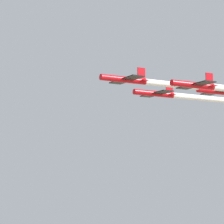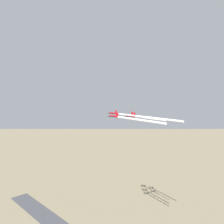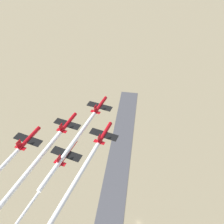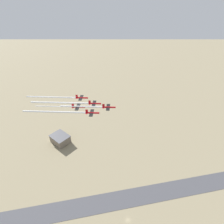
# 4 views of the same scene
# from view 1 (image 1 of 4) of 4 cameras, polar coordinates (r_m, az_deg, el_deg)

# --- Properties ---
(jet_0) EXTENTS (9.50, 9.36, 3.48)m
(jet_0) POSITION_cam_1_polar(r_m,az_deg,el_deg) (107.02, 1.42, 3.53)
(jet_0) COLOR #B20C14
(jet_1) EXTENTS (9.50, 9.36, 3.48)m
(jet_1) POSITION_cam_1_polar(r_m,az_deg,el_deg) (107.70, 8.86, 2.91)
(jet_1) COLOR #B20C14
(jet_2) EXTENTS (9.50, 9.36, 3.48)m
(jet_2) POSITION_cam_1_polar(r_m,az_deg,el_deg) (119.02, 4.69, 2.00)
(jet_2) COLOR #B20C14
(jet_4) EXTENTS (9.50, 9.36, 3.48)m
(jet_4) POSITION_cam_1_polar(r_m,az_deg,el_deg) (120.67, 11.30, 2.20)
(jet_4) COLOR #B20C14
(smoke_trail_0) EXTENTS (26.90, 21.05, 1.27)m
(smoke_trail_0) POSITION_cam_1_polar(r_m,az_deg,el_deg) (119.01, 10.28, 2.51)
(smoke_trail_0) COLOR white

